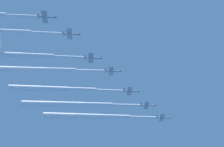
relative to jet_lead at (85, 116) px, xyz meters
name	(u,v)px	position (x,y,z in m)	size (l,w,h in m)	color
jet_lead	(85,116)	(0.00, 0.00, 0.00)	(40.27, 76.01, 3.93)	#9EA3AD
jet_port_inner	(66,104)	(6.22, -16.38, -1.31)	(41.26, 76.25, 3.98)	#9EA3AD
jet_starboard_inner	(51,89)	(15.56, -29.57, -1.89)	(37.48, 71.57, 3.95)	#9EA3AD
jet_port_mid	(26,69)	(20.54, -47.71, 1.23)	(40.34, 74.49, 3.98)	#9EA3AD
jet_starboard_mid	(3,54)	(28.87, -63.46, -2.56)	(38.11, 73.74, 3.92)	#9EA3AD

